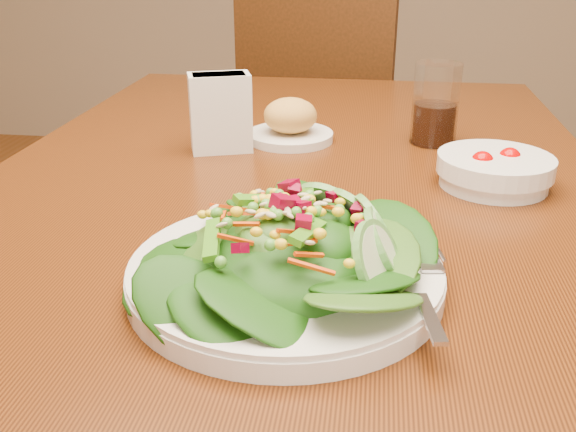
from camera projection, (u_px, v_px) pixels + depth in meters
The scene contains 7 objects.
dining_table at pixel (292, 246), 0.94m from camera, with size 0.90×1.40×0.75m.
chair_far at pixel (325, 136), 1.90m from camera, with size 0.53×0.53×0.98m.
salad_plate at pixel (296, 256), 0.62m from camera, with size 0.31×0.31×0.09m.
bread_plate at pixel (290, 123), 1.07m from camera, with size 0.14×0.14×0.07m.
tomato_bowl at pixel (495, 170), 0.87m from camera, with size 0.16×0.16×0.05m.
drinking_glass at pixel (435, 110), 1.04m from camera, with size 0.08×0.08×0.13m.
napkin_holder at pixel (220, 111), 1.00m from camera, with size 0.11×0.08×0.12m.
Camera 1 is at (0.11, -0.84, 1.07)m, focal length 40.00 mm.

